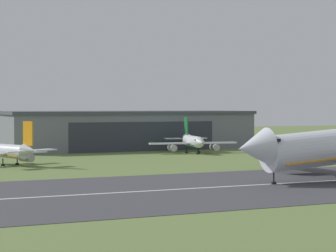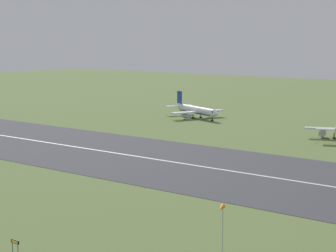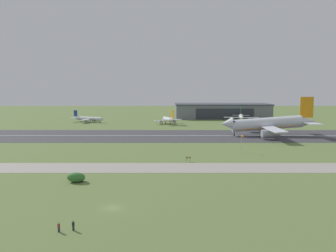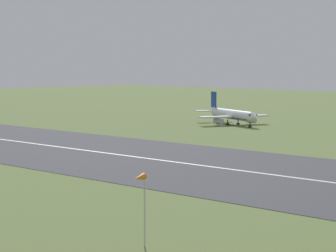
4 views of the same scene
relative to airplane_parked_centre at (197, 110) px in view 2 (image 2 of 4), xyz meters
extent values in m
cube|color=#3D3D42|center=(44.27, -63.55, -2.50)|extent=(389.87, 42.77, 0.06)
cube|color=silver|center=(44.27, -63.55, -2.46)|extent=(350.88, 0.70, 0.01)
cylinder|color=silver|center=(0.30, -0.11, 0.10)|extent=(19.73, 9.54, 2.49)
cone|color=silver|center=(10.77, -4.12, 0.10)|extent=(2.99, 3.13, 2.49)
cone|color=silver|center=(-10.52, 4.02, 0.55)|extent=(3.60, 3.17, 2.24)
cube|color=black|center=(9.61, -3.68, 0.60)|extent=(1.78, 2.37, 0.44)
cube|color=navy|center=(0.30, -0.11, -0.59)|extent=(17.80, 8.70, 0.20)
cube|color=silver|center=(-1.24, -5.25, -0.34)|extent=(5.78, 8.75, 0.40)
cylinder|color=#A8A8B2|center=(-0.43, -4.86, -1.36)|extent=(3.58, 2.60, 1.55)
cube|color=silver|center=(2.59, 4.74, -0.34)|extent=(5.78, 8.75, 0.40)
cylinder|color=#A8A8B2|center=(2.92, 3.91, -1.36)|extent=(3.58, 2.60, 1.55)
cube|color=navy|center=(-10.10, 3.86, 3.46)|extent=(2.63, 1.23, 4.24)
cube|color=silver|center=(-11.60, 1.06, 0.47)|extent=(3.58, 4.41, 0.24)
cube|color=silver|center=(-9.34, 6.95, 0.47)|extent=(3.58, 4.41, 0.24)
cylinder|color=black|center=(8.60, -3.29, -1.84)|extent=(0.24, 0.24, 1.38)
cylinder|color=black|center=(8.60, -3.29, -2.31)|extent=(0.84, 0.84, 0.44)
cylinder|color=black|center=(-0.33, -1.48, -1.84)|extent=(0.24, 0.24, 1.38)
cylinder|color=black|center=(-0.33, -1.48, -2.31)|extent=(0.84, 0.84, 0.44)
cylinder|color=black|center=(0.74, 1.32, -1.84)|extent=(0.24, 0.24, 1.38)
cylinder|color=black|center=(0.74, 1.32, -2.31)|extent=(0.84, 0.84, 0.44)
cube|color=silver|center=(50.35, -13.22, 0.07)|extent=(8.15, 5.10, 0.40)
cylinder|color=#A8A8B2|center=(50.77, -12.58, -1.11)|extent=(3.25, 4.33, 1.87)
cube|color=silver|center=(54.90, -19.60, 1.05)|extent=(5.36, 4.45, 0.24)
cylinder|color=black|center=(53.93, -12.24, -1.72)|extent=(0.24, 0.24, 1.62)
cylinder|color=black|center=(53.93, -12.24, -2.31)|extent=(0.84, 0.84, 0.44)
cylinder|color=#B7B7BC|center=(83.13, -106.49, 0.76)|extent=(0.14, 0.14, 6.57)
cone|color=orange|center=(83.55, -107.50, 3.80)|extent=(1.28, 1.97, 0.60)
cylinder|color=#4C4C51|center=(61.80, -121.72, -1.94)|extent=(0.10, 0.10, 1.17)
cylinder|color=#4C4C51|center=(62.87, -121.72, -1.94)|extent=(0.10, 0.10, 1.17)
cube|color=black|center=(62.33, -121.72, -1.12)|extent=(1.53, 0.12, 0.46)
cube|color=yellow|center=(62.33, -121.79, -1.12)|extent=(1.17, 0.02, 0.27)
camera|label=1|loc=(30.16, -155.21, 10.38)|focal=70.00mm
camera|label=2|loc=(126.76, -170.74, 24.35)|focal=70.00mm
camera|label=3|loc=(55.62, -227.75, 22.05)|focal=35.00mm
camera|label=4|loc=(134.14, -153.06, 13.92)|focal=85.00mm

